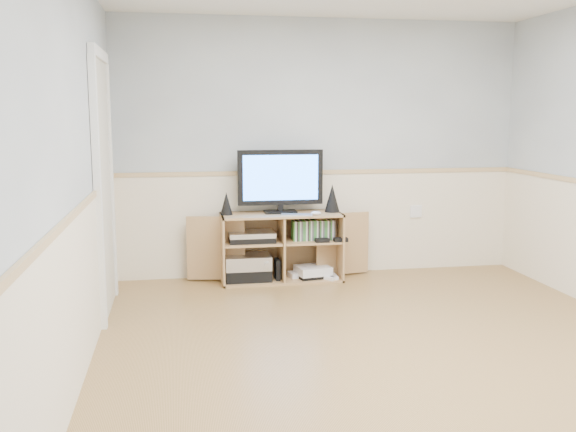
% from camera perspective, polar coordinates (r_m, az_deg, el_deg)
% --- Properties ---
extents(room, '(4.04, 4.54, 2.54)m').
position_cam_1_polar(room, '(4.29, 8.42, 4.03)').
color(room, '#A9804B').
rests_on(room, ground).
extents(media_cabinet, '(1.79, 0.43, 0.65)m').
position_cam_1_polar(media_cabinet, '(6.20, -0.68, -2.62)').
color(media_cabinet, tan).
rests_on(media_cabinet, floor).
extents(monitor, '(0.82, 0.18, 0.60)m').
position_cam_1_polar(monitor, '(6.10, -0.68, 3.30)').
color(monitor, black).
rests_on(monitor, media_cabinet).
extents(speaker_left, '(0.12, 0.12, 0.21)m').
position_cam_1_polar(speaker_left, '(6.04, -5.50, 1.12)').
color(speaker_left, black).
rests_on(speaker_left, media_cabinet).
extents(speaker_right, '(0.15, 0.15, 0.27)m').
position_cam_1_polar(speaker_right, '(6.19, 3.95, 1.59)').
color(speaker_right, black).
rests_on(speaker_right, media_cabinet).
extents(keyboard, '(0.31, 0.18, 0.01)m').
position_cam_1_polar(keyboard, '(5.98, 0.77, 0.10)').
color(keyboard, silver).
rests_on(keyboard, media_cabinet).
extents(mouse, '(0.11, 0.08, 0.04)m').
position_cam_1_polar(mouse, '(6.01, 2.50, 0.26)').
color(mouse, white).
rests_on(mouse, media_cabinet).
extents(av_components, '(0.52, 0.32, 0.47)m').
position_cam_1_polar(av_components, '(6.13, -3.46, -3.85)').
color(av_components, black).
rests_on(av_components, media_cabinet).
extents(game_consoles, '(0.46, 0.31, 0.11)m').
position_cam_1_polar(game_consoles, '(6.25, 2.11, -4.99)').
color(game_consoles, white).
rests_on(game_consoles, media_cabinet).
extents(game_cases, '(0.40, 0.13, 0.19)m').
position_cam_1_polar(game_cases, '(6.16, 2.25, -1.25)').
color(game_cases, '#3F8C3F').
rests_on(game_cases, media_cabinet).
extents(wall_outlet, '(0.12, 0.03, 0.12)m').
position_cam_1_polar(wall_outlet, '(6.69, 11.28, 0.40)').
color(wall_outlet, white).
rests_on(wall_outlet, wall_back).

